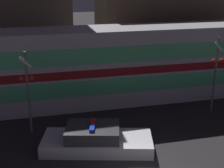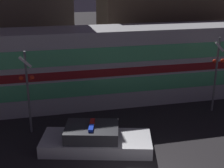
{
  "view_description": "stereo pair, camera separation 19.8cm",
  "coord_description": "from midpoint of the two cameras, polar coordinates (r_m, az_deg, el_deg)",
  "views": [
    {
      "loc": [
        -3.56,
        -8.54,
        7.18
      ],
      "look_at": [
        0.06,
        6.1,
        2.0
      ],
      "focal_mm": 50.0,
      "sensor_mm": 36.0,
      "label": 1
    },
    {
      "loc": [
        -3.37,
        -8.59,
        7.18
      ],
      "look_at": [
        0.06,
        6.1,
        2.0
      ],
      "focal_mm": 50.0,
      "sensor_mm": 36.0,
      "label": 2
    }
  ],
  "objects": [
    {
      "name": "crossing_signal_near",
      "position": [
        17.9,
        18.89,
        2.4
      ],
      "size": [
        0.7,
        0.28,
        4.19
      ],
      "color": "slate",
      "rests_on": "ground_plane"
    },
    {
      "name": "train",
      "position": [
        18.71,
        2.41,
        3.58
      ],
      "size": [
        22.77,
        2.91,
        4.45
      ],
      "color": "silver",
      "rests_on": "ground_plane"
    },
    {
      "name": "building_center",
      "position": [
        25.46,
        9.78,
        10.83
      ],
      "size": [
        10.12,
        4.59,
        7.39
      ],
      "color": "brown",
      "rests_on": "ground_plane"
    },
    {
      "name": "crossing_signal_far",
      "position": [
        14.97,
        -14.81,
        -0.67
      ],
      "size": [
        0.7,
        0.28,
        4.04
      ],
      "color": "slate",
      "rests_on": "ground_plane"
    },
    {
      "name": "police_car",
      "position": [
        13.88,
        -2.69,
        -10.14
      ],
      "size": [
        5.1,
        3.04,
        1.2
      ],
      "rotation": [
        0.0,
        0.0,
        -0.26
      ],
      "color": "silver",
      "rests_on": "ground_plane"
    },
    {
      "name": "building_left",
      "position": [
        24.3,
        -17.96,
        13.91
      ],
      "size": [
        8.55,
        6.02,
        10.83
      ],
      "color": "brown",
      "rests_on": "ground_plane"
    }
  ]
}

